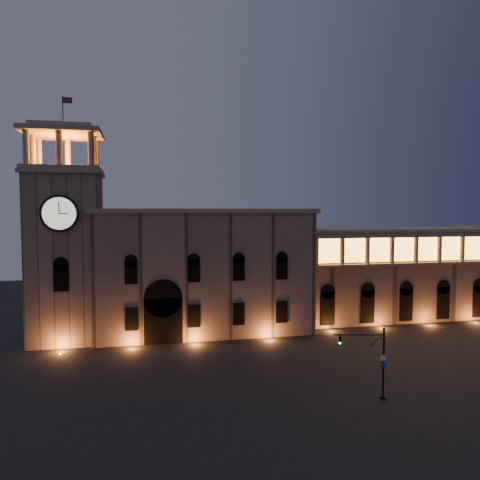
% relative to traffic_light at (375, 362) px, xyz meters
% --- Properties ---
extents(ground, '(160.00, 160.00, 0.00)m').
position_rel_traffic_light_xyz_m(ground, '(-10.02, 6.15, -3.50)').
color(ground, black).
rests_on(ground, ground).
extents(government_building, '(30.80, 12.80, 17.60)m').
position_rel_traffic_light_xyz_m(government_building, '(-12.10, 28.08, 5.27)').
color(government_building, '#886C59').
rests_on(government_building, ground).
extents(clock_tower, '(9.80, 9.80, 32.40)m').
position_rel_traffic_light_xyz_m(clock_tower, '(-30.52, 27.12, 8.99)').
color(clock_tower, '#886C59').
rests_on(clock_tower, ground).
extents(colonnade_wing, '(40.60, 11.50, 14.50)m').
position_rel_traffic_light_xyz_m(colonnade_wing, '(21.98, 30.07, 3.83)').
color(colonnade_wing, '#836654').
rests_on(colonnade_wing, ground).
extents(traffic_light, '(4.77, 1.29, 6.67)m').
position_rel_traffic_light_xyz_m(traffic_light, '(0.00, 0.00, 0.00)').
color(traffic_light, black).
rests_on(traffic_light, ground).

